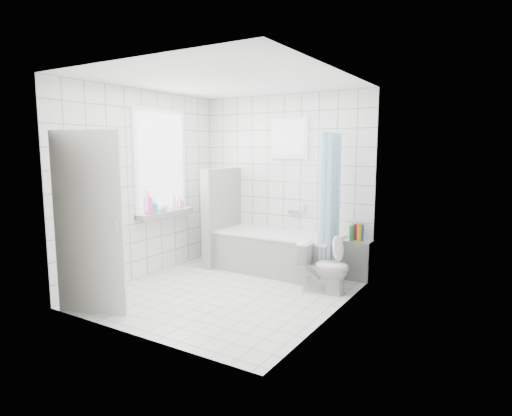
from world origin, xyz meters
The scene contains 19 objects.
ground centered at (0.00, 0.00, 0.00)m, with size 3.00×3.00×0.00m, color white.
ceiling centered at (0.00, 0.00, 2.60)m, with size 3.00×3.00×0.00m, color white.
wall_back centered at (0.00, 1.50, 1.30)m, with size 2.80×0.02×2.60m, color white.
wall_front centered at (0.00, -1.50, 1.30)m, with size 2.80×0.02×2.60m, color white.
wall_left centered at (-1.40, 0.00, 1.30)m, with size 0.02×3.00×2.60m, color white.
wall_right centered at (1.40, 0.00, 1.30)m, with size 0.02×3.00×2.60m, color white.
window_left centered at (-1.35, 0.30, 1.60)m, with size 0.01×0.90×1.40m, color white.
window_back centered at (0.10, 1.46, 1.95)m, with size 0.50×0.01×0.50m, color white.
window_sill centered at (-1.31, 0.30, 0.86)m, with size 0.18×1.02×0.08m, color white.
door centered at (-0.88, -1.33, 1.00)m, with size 0.04×0.80×2.00m, color silver.
bathtub centered at (0.11, 1.13, 0.29)m, with size 1.80×0.77×0.58m.
partition_wall centered at (-0.86, 1.07, 0.75)m, with size 0.15×0.85×1.50m, color white.
tiled_ledge centered at (1.21, 1.38, 0.28)m, with size 0.40×0.24×0.55m, color white.
toilet centered at (1.03, 0.65, 0.32)m, with size 0.36×0.63×0.65m, color white.
curtain_rod centered at (0.95, 1.10, 2.00)m, with size 0.02×0.02×0.80m, color silver.
shower_curtain centered at (0.95, 0.97, 1.10)m, with size 0.14×0.48×1.78m, color #50B0EB, non-canonical shape.
tub_faucet centered at (0.21, 1.46, 0.85)m, with size 0.18×0.06×0.06m, color silver.
sill_bottles centered at (-1.30, 0.21, 1.03)m, with size 0.19×0.79×0.32m.
ledge_bottles centered at (1.22, 1.35, 0.67)m, with size 0.17×0.16×0.26m.
Camera 1 is at (3.02, -4.26, 1.81)m, focal length 30.00 mm.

